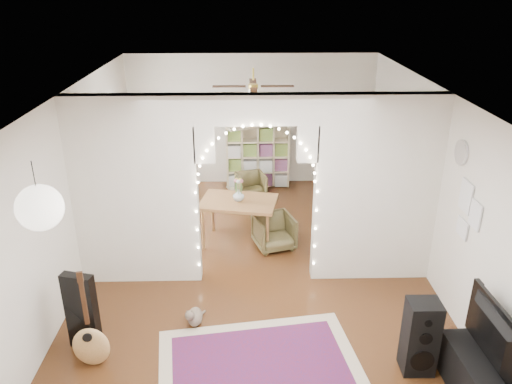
{
  "coord_description": "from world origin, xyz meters",
  "views": [
    {
      "loc": [
        -0.16,
        -6.28,
        4.03
      ],
      "look_at": [
        0.0,
        0.3,
        1.22
      ],
      "focal_mm": 35.0,
      "sensor_mm": 36.0,
      "label": 1
    }
  ],
  "objects_px": {
    "dining_chair_left": "(274,232)",
    "dining_chair_right": "(251,185)",
    "acoustic_guitar": "(89,332)",
    "dining_table": "(239,205)",
    "floor_speaker": "(420,337)",
    "media_console": "(476,379)",
    "bookcase": "(258,156)"
  },
  "relations": [
    {
      "from": "dining_chair_left",
      "to": "dining_chair_right",
      "type": "xyz_separation_m",
      "value": [
        -0.34,
        2.04,
        -0.02
      ]
    },
    {
      "from": "acoustic_guitar",
      "to": "dining_table",
      "type": "height_order",
      "value": "acoustic_guitar"
    },
    {
      "from": "floor_speaker",
      "to": "dining_table",
      "type": "xyz_separation_m",
      "value": [
        -2.0,
        2.99,
        0.24
      ]
    },
    {
      "from": "media_console",
      "to": "dining_chair_left",
      "type": "xyz_separation_m",
      "value": [
        -1.89,
        3.25,
        0.03
      ]
    },
    {
      "from": "dining_chair_left",
      "to": "dining_chair_right",
      "type": "distance_m",
      "value": 2.07
    },
    {
      "from": "floor_speaker",
      "to": "dining_table",
      "type": "relative_size",
      "value": 0.67
    },
    {
      "from": "acoustic_guitar",
      "to": "dining_chair_left",
      "type": "distance_m",
      "value": 3.45
    },
    {
      "from": "floor_speaker",
      "to": "dining_chair_left",
      "type": "distance_m",
      "value": 3.16
    },
    {
      "from": "acoustic_guitar",
      "to": "bookcase",
      "type": "relative_size",
      "value": 0.78
    },
    {
      "from": "floor_speaker",
      "to": "bookcase",
      "type": "xyz_separation_m",
      "value": [
        -1.62,
        5.45,
        0.23
      ]
    },
    {
      "from": "acoustic_guitar",
      "to": "bookcase",
      "type": "bearing_deg",
      "value": 59.04
    },
    {
      "from": "media_console",
      "to": "acoustic_guitar",
      "type": "bearing_deg",
      "value": 169.44
    },
    {
      "from": "acoustic_guitar",
      "to": "dining_chair_left",
      "type": "xyz_separation_m",
      "value": [
        2.2,
        2.65,
        -0.18
      ]
    },
    {
      "from": "media_console",
      "to": "dining_table",
      "type": "bearing_deg",
      "value": 123.39
    },
    {
      "from": "bookcase",
      "to": "dining_chair_left",
      "type": "xyz_separation_m",
      "value": [
        0.19,
        -2.64,
        -0.39
      ]
    },
    {
      "from": "media_console",
      "to": "bookcase",
      "type": "bearing_deg",
      "value": 107.19
    },
    {
      "from": "dining_chair_right",
      "to": "dining_table",
      "type": "bearing_deg",
      "value": -112.52
    },
    {
      "from": "dining_chair_right",
      "to": "dining_chair_left",
      "type": "bearing_deg",
      "value": -95.97
    },
    {
      "from": "bookcase",
      "to": "dining_chair_left",
      "type": "height_order",
      "value": "bookcase"
    },
    {
      "from": "dining_chair_right",
      "to": "acoustic_guitar",
      "type": "bearing_deg",
      "value": -127.21
    },
    {
      "from": "dining_chair_left",
      "to": "dining_chair_right",
      "type": "height_order",
      "value": "dining_chair_left"
    },
    {
      "from": "dining_chair_right",
      "to": "bookcase",
      "type": "bearing_deg",
      "value": 60.07
    },
    {
      "from": "acoustic_guitar",
      "to": "bookcase",
      "type": "height_order",
      "value": "bookcase"
    },
    {
      "from": "bookcase",
      "to": "dining_chair_right",
      "type": "distance_m",
      "value": 0.75
    },
    {
      "from": "acoustic_guitar",
      "to": "dining_chair_left",
      "type": "relative_size",
      "value": 1.71
    },
    {
      "from": "dining_table",
      "to": "dining_chair_right",
      "type": "relative_size",
      "value": 2.4
    },
    {
      "from": "dining_chair_left",
      "to": "bookcase",
      "type": "bearing_deg",
      "value": 77.06
    },
    {
      "from": "dining_table",
      "to": "dining_chair_right",
      "type": "distance_m",
      "value": 1.92
    },
    {
      "from": "acoustic_guitar",
      "to": "dining_chair_right",
      "type": "height_order",
      "value": "acoustic_guitar"
    },
    {
      "from": "floor_speaker",
      "to": "media_console",
      "type": "bearing_deg",
      "value": -42.48
    },
    {
      "from": "floor_speaker",
      "to": "dining_chair_right",
      "type": "relative_size",
      "value": 1.61
    },
    {
      "from": "media_console",
      "to": "bookcase",
      "type": "distance_m",
      "value": 6.26
    }
  ]
}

